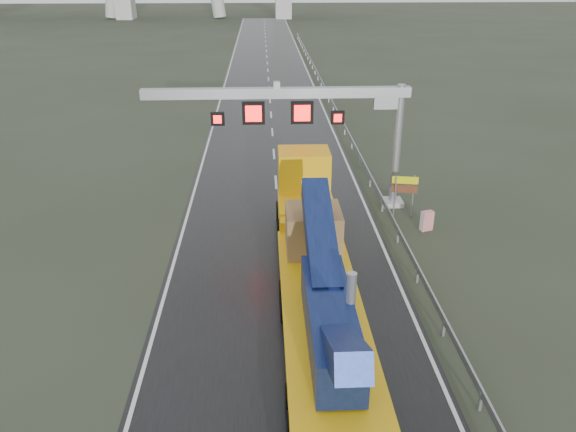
{
  "coord_description": "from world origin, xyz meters",
  "views": [
    {
      "loc": [
        -0.79,
        -12.78,
        13.37
      ],
      "look_at": [
        0.23,
        9.57,
        3.2
      ],
      "focal_mm": 35.0,
      "sensor_mm": 36.0,
      "label": 1
    }
  ],
  "objects_px": {
    "striped_barrier": "(427,221)",
    "exit_sign_pair": "(404,188)",
    "sign_gantry": "(315,114)",
    "heavy_haul_truck": "(316,253)"
  },
  "relations": [
    {
      "from": "striped_barrier",
      "to": "exit_sign_pair",
      "type": "bearing_deg",
      "value": 98.43
    },
    {
      "from": "sign_gantry",
      "to": "heavy_haul_truck",
      "type": "relative_size",
      "value": 0.7
    },
    {
      "from": "sign_gantry",
      "to": "exit_sign_pair",
      "type": "xyz_separation_m",
      "value": [
        5.0,
        -1.76,
        -3.87
      ]
    },
    {
      "from": "exit_sign_pair",
      "to": "striped_barrier",
      "type": "height_order",
      "value": "exit_sign_pair"
    },
    {
      "from": "sign_gantry",
      "to": "striped_barrier",
      "type": "relative_size",
      "value": 13.55
    },
    {
      "from": "heavy_haul_truck",
      "to": "striped_barrier",
      "type": "height_order",
      "value": "heavy_haul_truck"
    },
    {
      "from": "heavy_haul_truck",
      "to": "exit_sign_pair",
      "type": "relative_size",
      "value": 8.5
    },
    {
      "from": "exit_sign_pair",
      "to": "striped_barrier",
      "type": "distance_m",
      "value": 2.35
    },
    {
      "from": "sign_gantry",
      "to": "exit_sign_pair",
      "type": "bearing_deg",
      "value": -19.41
    },
    {
      "from": "sign_gantry",
      "to": "heavy_haul_truck",
      "type": "height_order",
      "value": "sign_gantry"
    }
  ]
}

